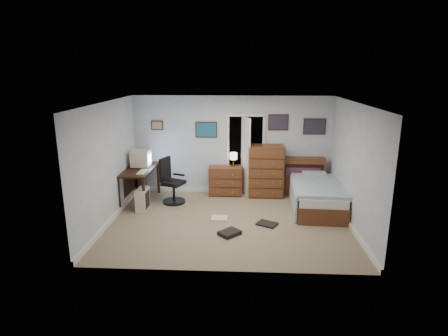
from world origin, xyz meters
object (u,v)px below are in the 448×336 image
Objects in this scene: office_chair at (171,186)px; tall_dresser at (265,171)px; computer_desk at (135,176)px; low_dresser at (225,181)px; bed at (316,195)px.

office_chair is 0.84× the size of tall_dresser.
low_dresser is (2.15, 0.61, -0.27)m from computer_desk.
low_dresser is at bearing 16.81° from computer_desk.
low_dresser is 1.05m from tall_dresser.
bed is at bearing 18.93° from office_chair.
computer_desk is 0.90m from office_chair.
computer_desk is at bearing -170.33° from tall_dresser.
tall_dresser reaches higher than office_chair.
tall_dresser is at bearing 11.45° from computer_desk.
low_dresser is at bearing 160.85° from bed.
tall_dresser is (2.28, 0.62, 0.23)m from office_chair.
tall_dresser is 0.61× the size of bed.
bed is (2.14, -0.87, -0.05)m from low_dresser.
office_chair is 1.42m from low_dresser.
low_dresser reaches higher than bed.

